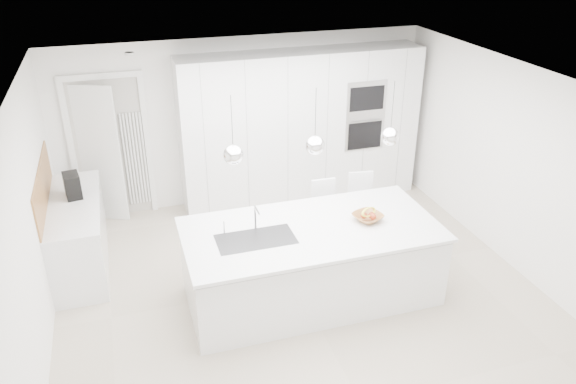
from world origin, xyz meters
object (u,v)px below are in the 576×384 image
object	(u,v)px
island_base	(312,266)
fruit_bowl	(368,217)
bar_stool_left	(326,220)
espresso_machine	(72,186)
bar_stool_right	(363,212)

from	to	relation	value
island_base	fruit_bowl	xyz separation A→B (m)	(0.67, 0.02, 0.51)
bar_stool_left	island_base	bearing A→B (deg)	-118.85
espresso_machine	bar_stool_right	bearing A→B (deg)	-21.33
island_base	bar_stool_left	world-z (taller)	bar_stool_left
bar_stool_right	espresso_machine	bearing A→B (deg)	175.95
island_base	fruit_bowl	bearing A→B (deg)	1.84
bar_stool_left	bar_stool_right	distance (m)	0.54
fruit_bowl	espresso_machine	xyz separation A→B (m)	(-3.20, 1.63, 0.11)
fruit_bowl	bar_stool_right	bearing A→B (deg)	67.58
island_base	bar_stool_left	xyz separation A→B (m)	(0.48, 0.83, 0.08)
bar_stool_right	island_base	bearing A→B (deg)	-130.99
fruit_bowl	bar_stool_right	world-z (taller)	bar_stool_right
espresso_machine	bar_stool_right	xyz separation A→B (m)	(3.54, -0.79, -0.54)
island_base	espresso_machine	world-z (taller)	espresso_machine
bar_stool_left	fruit_bowl	bearing A→B (deg)	-75.87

